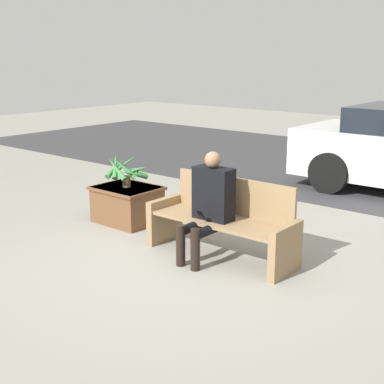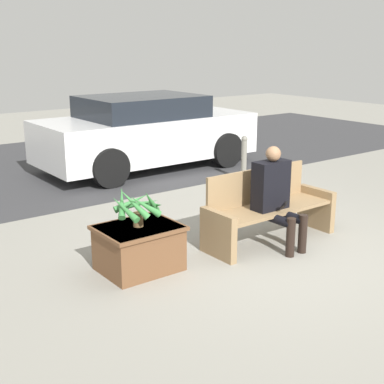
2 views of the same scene
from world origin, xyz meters
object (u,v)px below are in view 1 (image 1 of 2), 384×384
person_seated (209,202)px  potted_plant (126,170)px  planter_box (127,203)px  bench (223,221)px

person_seated → potted_plant: size_ratio=2.09×
planter_box → potted_plant: potted_plant is taller
bench → planter_box: (-1.77, 0.18, -0.14)m
bench → planter_box: 1.78m
person_seated → potted_plant: 1.74m
planter_box → person_seated: bearing=-12.1°
bench → planter_box: bearing=174.3°
bench → potted_plant: size_ratio=3.05×
person_seated → planter_box: size_ratio=1.42×
bench → potted_plant: (-1.77, 0.17, 0.33)m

